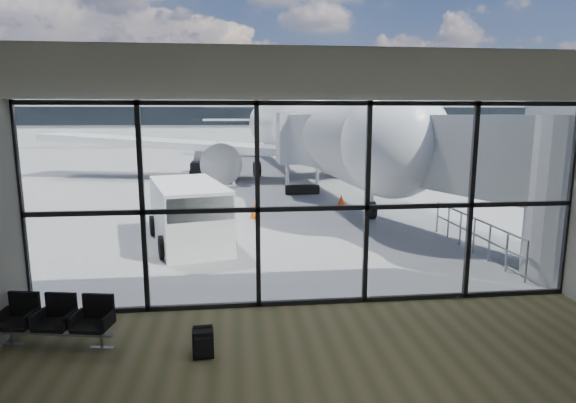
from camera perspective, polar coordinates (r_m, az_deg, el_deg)
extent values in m
plane|color=slate|center=(50.32, -4.49, 5.45)|extent=(220.00, 220.00, 0.00)
cube|color=silver|center=(6.35, 9.17, 12.78)|extent=(12.00, 8.00, 0.02)
cube|color=white|center=(10.44, 2.97, -0.55)|extent=(12.00, 0.04, 4.50)
cube|color=black|center=(11.06, 2.86, -11.76)|extent=(12.00, 0.12, 0.10)
cube|color=black|center=(10.45, 2.97, -0.82)|extent=(12.00, 0.12, 0.10)
cube|color=black|center=(10.26, 3.08, 11.56)|extent=(12.00, 0.12, 0.10)
cube|color=black|center=(11.17, -29.04, -1.12)|extent=(0.10, 0.12, 4.50)
cube|color=black|center=(10.48, -16.85, -0.94)|extent=(0.10, 0.12, 4.50)
cube|color=black|center=(10.31, -3.62, -0.69)|extent=(0.10, 0.12, 4.50)
cube|color=black|center=(10.70, 9.32, -0.41)|extent=(0.10, 0.12, 4.50)
cube|color=black|center=(11.58, 20.84, -0.14)|extent=(0.10, 0.12, 4.50)
cube|color=black|center=(12.85, 30.40, 0.09)|extent=(0.10, 0.12, 4.50)
cube|color=#939698|center=(19.19, 12.63, 6.43)|extent=(7.45, 14.81, 2.40)
cube|color=#939698|center=(25.40, 1.72, 7.55)|extent=(2.60, 2.20, 2.60)
cylinder|color=gray|center=(25.48, -0.09, 2.82)|extent=(0.20, 0.20, 1.80)
cylinder|color=gray|center=(25.71, 3.46, 2.87)|extent=(0.20, 0.20, 1.80)
cylinder|color=black|center=(25.68, 1.69, 1.41)|extent=(1.80, 0.56, 0.56)
cylinder|color=gray|center=(13.62, 26.39, -6.40)|extent=(0.06, 0.06, 1.10)
cylinder|color=gray|center=(14.35, 24.46, -5.44)|extent=(0.06, 0.06, 1.10)
cylinder|color=gray|center=(15.10, 22.73, -4.56)|extent=(0.06, 0.06, 1.10)
cylinder|color=gray|center=(15.87, 21.16, -3.76)|extent=(0.06, 0.06, 1.10)
cylinder|color=gray|center=(16.64, 19.74, -3.03)|extent=(0.06, 0.06, 1.10)
cylinder|color=gray|center=(17.44, 18.45, -2.37)|extent=(0.06, 0.06, 1.10)
cylinder|color=gray|center=(18.24, 17.28, -1.76)|extent=(0.06, 0.06, 1.10)
cylinder|color=gray|center=(15.75, 21.28, -1.89)|extent=(0.06, 5.40, 0.06)
cylinder|color=gray|center=(15.85, 21.17, -3.58)|extent=(0.06, 5.40, 0.06)
cube|color=#B1B1AC|center=(72.13, -5.15, 10.08)|extent=(80.00, 12.00, 8.00)
cube|color=black|center=(66.04, -5.03, 10.06)|extent=(80.00, 0.20, 2.40)
cube|color=#B1B1AC|center=(75.98, -24.98, 13.34)|extent=(10.00, 8.00, 3.00)
cube|color=#B1B1AC|center=(74.90, 9.11, 13.82)|extent=(6.00, 6.00, 2.00)
cylinder|color=#382619|center=(87.92, -27.53, 7.51)|extent=(0.50, 0.50, 3.42)
sphere|color=black|center=(87.90, -27.76, 10.22)|extent=(6.27, 6.27, 6.27)
cylinder|color=#382619|center=(85.98, -23.75, 7.52)|extent=(0.50, 0.50, 2.70)
sphere|color=black|center=(85.93, -23.91, 9.71)|extent=(4.95, 4.95, 4.95)
cylinder|color=#382619|center=(84.40, -19.83, 7.86)|extent=(0.50, 0.50, 3.06)
sphere|color=black|center=(84.36, -19.99, 10.40)|extent=(5.61, 5.61, 5.61)
cylinder|color=#382619|center=(83.23, -15.78, 8.18)|extent=(0.50, 0.50, 3.42)
sphere|color=black|center=(83.20, -15.92, 11.06)|extent=(6.27, 6.27, 6.27)
cube|color=gray|center=(10.09, -25.83, -13.96)|extent=(2.09, 0.47, 0.04)
cube|color=black|center=(10.39, -29.43, -12.48)|extent=(0.69, 0.66, 0.08)
cube|color=black|center=(10.51, -28.73, -10.70)|extent=(0.60, 0.18, 0.53)
cube|color=black|center=(10.02, -25.91, -13.00)|extent=(0.69, 0.66, 0.08)
cube|color=black|center=(10.14, -25.25, -11.15)|extent=(0.60, 0.18, 0.53)
cube|color=black|center=(9.69, -22.12, -13.52)|extent=(0.69, 0.66, 0.08)
cube|color=black|center=(9.82, -21.52, -11.58)|extent=(0.60, 0.18, 0.53)
cylinder|color=gray|center=(10.58, -29.95, -13.89)|extent=(0.06, 0.06, 0.24)
cylinder|color=gray|center=(9.75, -21.21, -15.25)|extent=(0.06, 0.06, 0.24)
cube|color=black|center=(8.90, -10.02, -16.27)|extent=(0.38, 0.25, 0.50)
cube|color=black|center=(8.78, -10.01, -16.67)|extent=(0.30, 0.09, 0.34)
cylinder|color=black|center=(8.90, -10.08, -14.49)|extent=(0.35, 0.11, 0.09)
cylinder|color=silver|center=(32.98, 1.62, 8.57)|extent=(6.05, 32.46, 3.98)
sphere|color=silver|center=(17.50, 12.48, 6.83)|extent=(3.98, 3.98, 3.98)
cone|color=silver|center=(51.54, -2.68, 9.54)|extent=(4.39, 6.70, 3.98)
cube|color=black|center=(18.08, 11.76, 8.66)|extent=(2.44, 1.44, 0.54)
cube|color=silver|center=(33.50, -14.39, 6.72)|extent=(16.54, 7.53, 1.27)
cylinder|color=black|center=(31.36, -8.08, 4.74)|extent=(2.49, 3.80, 2.26)
cube|color=silver|center=(50.67, -6.52, 9.59)|extent=(6.13, 2.77, 0.19)
cube|color=silver|center=(36.97, 15.39, 6.98)|extent=(16.35, 9.36, 1.27)
cylinder|color=black|center=(33.66, 11.39, 5.02)|extent=(2.49, 3.80, 2.26)
cube|color=silver|center=(51.57, 1.25, 9.67)|extent=(6.22, 3.46, 0.19)
cube|color=#550C0E|center=(51.62, -2.71, 13.48)|extent=(0.59, 4.10, 6.45)
cylinder|color=gray|center=(19.78, 9.83, 0.07)|extent=(0.22, 0.22, 1.51)
cylinder|color=black|center=(19.85, 9.80, -1.00)|extent=(0.32, 0.77, 0.75)
cylinder|color=black|center=(33.23, -3.69, 3.83)|extent=(0.55, 1.06, 1.03)
cylinder|color=black|center=(34.42, 6.35, 4.01)|extent=(0.55, 1.06, 1.03)
cube|color=silver|center=(16.16, -11.69, -1.36)|extent=(3.09, 4.99, 2.01)
cube|color=black|center=(14.40, -10.70, -0.49)|extent=(2.15, 1.64, 0.71)
cylinder|color=black|center=(14.73, -14.56, -5.23)|extent=(0.42, 0.75, 0.71)
cylinder|color=black|center=(15.05, -6.90, -4.64)|extent=(0.42, 0.75, 0.71)
cylinder|color=black|center=(17.66, -15.62, -2.72)|extent=(0.42, 0.75, 0.71)
cylinder|color=black|center=(17.92, -9.20, -2.28)|extent=(0.42, 0.75, 0.71)
cube|color=black|center=(34.39, -10.24, 3.95)|extent=(1.31, 2.80, 0.93)
cube|color=black|center=(35.43, -10.16, 5.27)|extent=(1.12, 2.33, 0.96)
cylinder|color=black|center=(33.55, -11.44, 3.27)|extent=(0.19, 0.47, 0.47)
cylinder|color=black|center=(33.46, -9.22, 3.33)|extent=(0.19, 0.47, 0.47)
cylinder|color=black|center=(35.40, -11.18, 3.64)|extent=(0.19, 0.47, 0.47)
cylinder|color=black|center=(35.31, -9.07, 3.69)|extent=(0.19, 0.47, 0.47)
cylinder|color=black|center=(27.49, -30.06, 0.60)|extent=(0.33, 0.53, 0.49)
cylinder|color=black|center=(29.66, -29.28, 1.29)|extent=(0.33, 0.53, 0.49)
cube|color=orange|center=(19.90, -3.92, -1.90)|extent=(0.44, 0.44, 0.03)
cone|color=orange|center=(19.84, -3.93, -1.06)|extent=(0.42, 0.42, 0.63)
cube|color=#E83D0C|center=(22.71, 6.32, -0.42)|extent=(0.37, 0.37, 0.03)
cone|color=#E83D0C|center=(22.67, 6.34, 0.20)|extent=(0.35, 0.35, 0.53)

